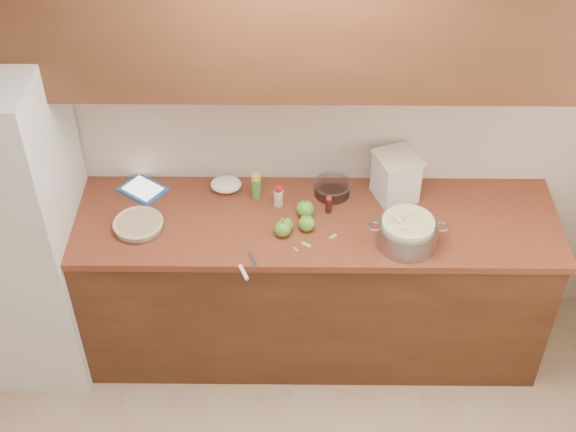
{
  "coord_description": "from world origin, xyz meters",
  "views": [
    {
      "loc": [
        -0.0,
        -1.5,
        3.57
      ],
      "look_at": [
        -0.03,
        1.43,
        0.98
      ],
      "focal_mm": 50.0,
      "sensor_mm": 36.0,
      "label": 1
    }
  ],
  "objects_px": {
    "colander": "(407,233)",
    "tablet": "(143,189)",
    "pie": "(138,224)",
    "flour_canister": "(396,176)"
  },
  "relations": [
    {
      "from": "pie",
      "to": "flour_canister",
      "type": "bearing_deg",
      "value": 11.39
    },
    {
      "from": "colander",
      "to": "tablet",
      "type": "relative_size",
      "value": 1.39
    },
    {
      "from": "pie",
      "to": "tablet",
      "type": "height_order",
      "value": "pie"
    },
    {
      "from": "tablet",
      "to": "colander",
      "type": "bearing_deg",
      "value": 19.93
    },
    {
      "from": "flour_canister",
      "to": "pie",
      "type": "bearing_deg",
      "value": -168.61
    },
    {
      "from": "pie",
      "to": "tablet",
      "type": "distance_m",
      "value": 0.29
    },
    {
      "from": "pie",
      "to": "tablet",
      "type": "xyz_separation_m",
      "value": [
        -0.02,
        0.28,
        -0.01
      ]
    },
    {
      "from": "pie",
      "to": "flour_canister",
      "type": "height_order",
      "value": "flour_canister"
    },
    {
      "from": "colander",
      "to": "flour_canister",
      "type": "bearing_deg",
      "value": 94.18
    },
    {
      "from": "tablet",
      "to": "pie",
      "type": "bearing_deg",
      "value": -49.87
    }
  ]
}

